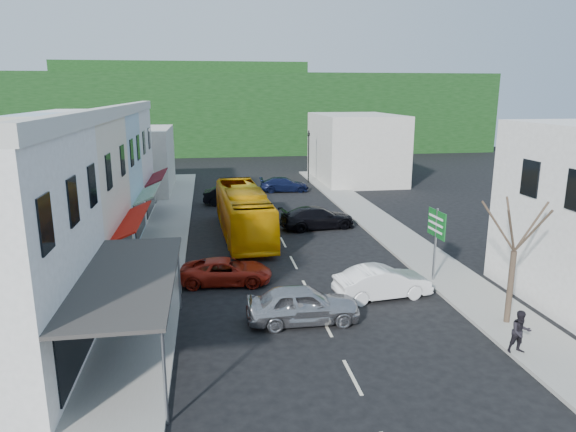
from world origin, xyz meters
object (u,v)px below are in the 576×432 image
at_px(car_white, 382,283).
at_px(pedestrian_right, 521,331).
at_px(direction_sign, 435,246).
at_px(car_silver, 303,306).
at_px(bus, 243,213).
at_px(car_red, 226,270).
at_px(pedestrian_left, 140,266).
at_px(street_tree, 514,251).
at_px(traffic_signal, 309,157).

height_order(car_white, pedestrian_right, pedestrian_right).
distance_m(car_white, direction_sign, 3.67).
height_order(car_silver, pedestrian_right, pedestrian_right).
height_order(bus, car_silver, bus).
bearing_deg(car_silver, car_red, 30.95).
relative_size(pedestrian_left, direction_sign, 0.45).
distance_m(bus, pedestrian_right, 19.53).
relative_size(bus, car_red, 2.52).
distance_m(bus, car_red, 8.71).
relative_size(car_silver, pedestrian_left, 2.59).
bearing_deg(car_red, car_silver, -144.40).
distance_m(street_tree, traffic_signal, 34.51).
bearing_deg(car_white, pedestrian_left, 67.08).
distance_m(car_red, pedestrian_left, 4.23).
bearing_deg(direction_sign, bus, 128.39).
bearing_deg(car_white, direction_sign, -72.16).
xyz_separation_m(car_white, traffic_signal, (2.56, 30.88, 2.01)).
height_order(direction_sign, street_tree, street_tree).
xyz_separation_m(car_silver, traffic_signal, (6.68, 32.92, 2.01)).
relative_size(pedestrian_left, street_tree, 0.27).
xyz_separation_m(street_tree, traffic_signal, (-1.52, 34.47, -0.45)).
height_order(pedestrian_right, traffic_signal, traffic_signal).
relative_size(car_silver, pedestrian_right, 2.59).
xyz_separation_m(car_red, direction_sign, (10.22, -1.48, 1.20)).
relative_size(car_red, street_tree, 0.73).
bearing_deg(car_white, bus, 19.14).
bearing_deg(car_silver, street_tree, -100.47).
bearing_deg(bus, direction_sign, -51.79).
distance_m(direction_sign, street_tree, 5.28).
bearing_deg(car_red, direction_sign, -93.31).
distance_m(car_white, street_tree, 5.97).
height_order(car_silver, car_red, same).
relative_size(car_white, pedestrian_left, 2.59).
bearing_deg(pedestrian_right, car_white, 120.09).
bearing_deg(car_white, pedestrian_right, -159.98).
bearing_deg(pedestrian_left, car_red, -69.79).
height_order(bus, direction_sign, direction_sign).
height_order(bus, street_tree, street_tree).
relative_size(pedestrian_left, traffic_signal, 0.31).
bearing_deg(street_tree, car_red, 149.65).
bearing_deg(bus, car_red, -102.62).
distance_m(car_red, direction_sign, 10.40).
xyz_separation_m(car_white, direction_sign, (3.15, 1.45, 1.20)).
distance_m(pedestrian_left, direction_sign, 14.56).
xyz_separation_m(pedestrian_left, street_tree, (15.35, -6.83, 2.16)).
bearing_deg(traffic_signal, street_tree, 70.10).
bearing_deg(car_red, street_tree, -115.42).
distance_m(car_silver, traffic_signal, 33.65).
height_order(car_red, direction_sign, direction_sign).
bearing_deg(direction_sign, car_white, -158.02).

